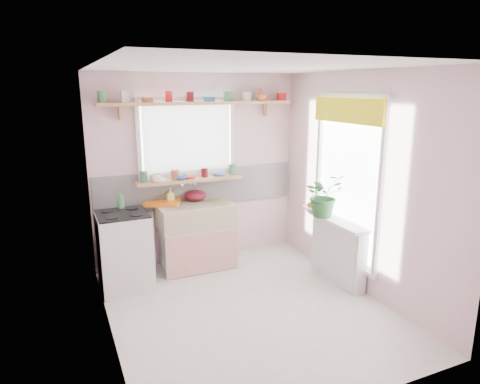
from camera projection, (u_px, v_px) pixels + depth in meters
name	position (u px, v px, depth m)	size (l,w,h in m)	color
room	(267.00, 166.00, 5.29)	(3.20, 3.20, 3.20)	white
sink_unit	(196.00, 235.00, 5.58)	(0.95, 0.65, 1.11)	white
cooker	(125.00, 251.00, 4.99)	(0.58, 0.58, 0.93)	white
radiator_ledge	(338.00, 250.00, 5.19)	(0.22, 0.95, 0.78)	white
windowsill	(190.00, 180.00, 5.58)	(1.40, 0.22, 0.04)	tan
pine_shelf	(200.00, 103.00, 5.40)	(2.52, 0.24, 0.04)	tan
shelf_crockery	(198.00, 97.00, 5.37)	(2.47, 0.11, 0.12)	#3F7F4C
sill_crockery	(189.00, 174.00, 5.55)	(1.35, 0.11, 0.12)	#3F7F4C
dish_tray	(162.00, 202.00, 5.51)	(0.44, 0.33, 0.04)	orange
colander	(195.00, 195.00, 5.68)	(0.30, 0.30, 0.13)	maroon
jade_plant	(324.00, 195.00, 5.19)	(0.48, 0.42, 0.53)	#26602A
fruit_bowl	(315.00, 209.00, 5.41)	(0.30, 0.30, 0.07)	silver
herb_pot	(321.00, 208.00, 5.27)	(0.10, 0.07, 0.19)	#2C6F31
soap_bottle_sink	(170.00, 196.00, 5.54)	(0.09, 0.09, 0.20)	#E3EF6A
sill_cup	(156.00, 178.00, 5.33)	(0.13, 0.13, 0.10)	white
sill_bowl	(181.00, 177.00, 5.50)	(0.17, 0.17, 0.05)	#3769B5
shelf_vase	(261.00, 95.00, 5.65)	(0.15, 0.15, 0.16)	#AF5C35
cooker_bottle	(121.00, 199.00, 5.06)	(0.08, 0.08, 0.22)	#468D4F
fruit	(315.00, 205.00, 5.40)	(0.20, 0.14, 0.10)	orange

